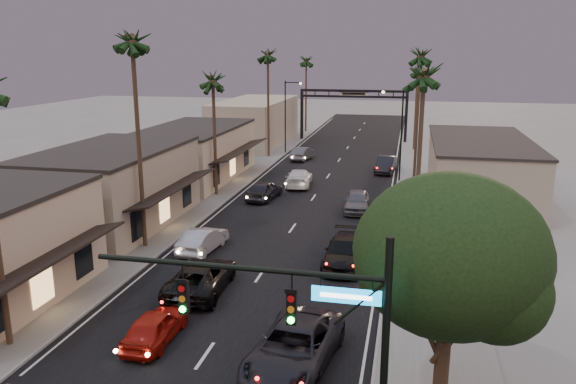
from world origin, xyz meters
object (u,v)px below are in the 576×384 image
at_px(arch, 353,102).
at_px(corner_tree, 452,261).
at_px(traffic_signal, 316,325).
at_px(oncoming_red, 155,326).
at_px(palm_ra, 424,70).
at_px(streetlight_right, 399,128).
at_px(palm_far, 306,58).
at_px(palm_lb, 132,35).
at_px(palm_rb, 421,52).
at_px(palm_ld, 268,52).
at_px(curbside_black, 345,252).
at_px(streetlight_left, 287,111).
at_px(oncoming_pickup, 201,277).
at_px(oncoming_silver, 203,240).
at_px(palm_lc, 213,76).
at_px(curbside_near, 294,347).
at_px(palm_rc, 418,68).

bearing_deg(arch, corner_tree, -81.38).
distance_m(traffic_signal, oncoming_red, 11.48).
bearing_deg(palm_ra, streetlight_right, 94.57).
height_order(arch, palm_far, palm_far).
distance_m(palm_lb, palm_rb, 27.94).
distance_m(traffic_signal, corner_tree, 5.20).
height_order(corner_tree, palm_ld, palm_ld).
bearing_deg(curbside_black, streetlight_left, 107.78).
height_order(palm_lb, palm_rb, palm_lb).
distance_m(corner_tree, oncoming_pickup, 15.70).
bearing_deg(oncoming_silver, curbside_black, -177.08).
relative_size(palm_lc, oncoming_silver, 2.64).
bearing_deg(oncoming_pickup, palm_ld, -84.21).
height_order(palm_lb, palm_lc, palm_lb).
distance_m(oncoming_silver, curbside_near, 14.79).
relative_size(palm_lb, palm_ra, 1.15).
bearing_deg(oncoming_red, curbside_black, -123.11).
height_order(streetlight_right, palm_far, palm_far).
relative_size(streetlight_right, curbside_near, 1.40).
relative_size(palm_lb, palm_far, 1.15).
height_order(streetlight_right, palm_rb, palm_rb).
bearing_deg(arch, curbside_black, -84.63).
relative_size(oncoming_red, curbside_black, 0.74).
height_order(palm_rc, palm_far, palm_far).
distance_m(streetlight_right, curbside_black, 23.88).
height_order(corner_tree, oncoming_red, corner_tree).
height_order(arch, streetlight_right, streetlight_right).
relative_size(palm_rb, curbside_near, 2.22).
bearing_deg(palm_rb, oncoming_red, -108.51).
bearing_deg(oncoming_silver, traffic_signal, 125.26).
bearing_deg(palm_ld, traffic_signal, -74.35).
distance_m(traffic_signal, palm_rc, 60.31).
distance_m(corner_tree, oncoming_red, 13.52).
bearing_deg(palm_rb, curbside_near, -97.96).
height_order(palm_ra, palm_far, same).
bearing_deg(oncoming_red, arch, -92.70).
xyz_separation_m(traffic_signal, palm_ld, (-14.29, 51.00, 7.33)).
xyz_separation_m(oncoming_red, oncoming_silver, (-2.07, 11.41, 0.04)).
height_order(corner_tree, palm_far, palm_far).
height_order(traffic_signal, curbside_near, traffic_signal).
bearing_deg(palm_rb, arch, 108.30).
xyz_separation_m(streetlight_right, curbside_black, (-2.38, -23.33, -4.50)).
relative_size(oncoming_red, oncoming_pickup, 0.71).
xyz_separation_m(palm_ra, oncoming_pickup, (-11.10, -7.81, -10.62)).
xyz_separation_m(palm_lc, curbside_black, (13.14, -14.33, -9.64)).
height_order(palm_rb, oncoming_pickup, palm_rb).
bearing_deg(palm_lb, oncoming_red, -61.87).
bearing_deg(palm_lb, arch, 79.84).
distance_m(streetlight_left, palm_ra, 37.87).
distance_m(arch, streetlight_left, 13.85).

